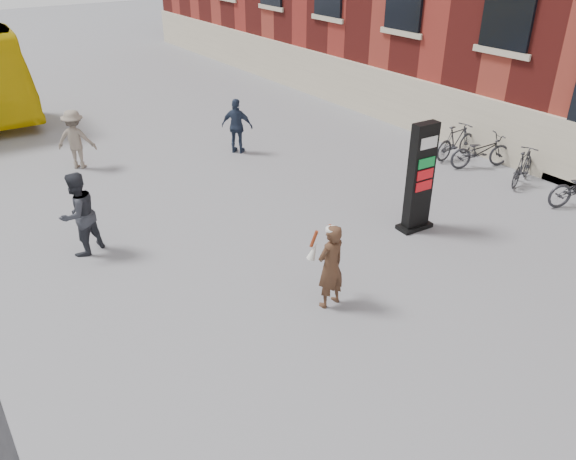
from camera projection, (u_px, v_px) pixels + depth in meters
ground at (323, 334)px, 9.90m from camera, size 100.00×100.00×0.00m
info_pylon at (420, 178)px, 12.75m from camera, size 0.85×0.47×2.59m
woman at (330, 265)px, 10.27m from camera, size 0.68×0.63×1.69m
pedestrian_a at (79, 214)px, 11.94m from camera, size 1.12×1.02×1.87m
pedestrian_b at (76, 139)px, 16.31m from camera, size 1.28×1.18×1.73m
pedestrian_c at (237, 126)px, 17.41m from camera, size 0.97×1.03×1.71m
bike_5 at (523, 166)px, 15.47m from camera, size 1.70×0.95×0.98m
bike_6 at (481, 151)px, 16.50m from camera, size 2.01×1.31×1.00m
bike_7 at (456, 141)px, 17.16m from camera, size 1.78×0.59×1.05m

